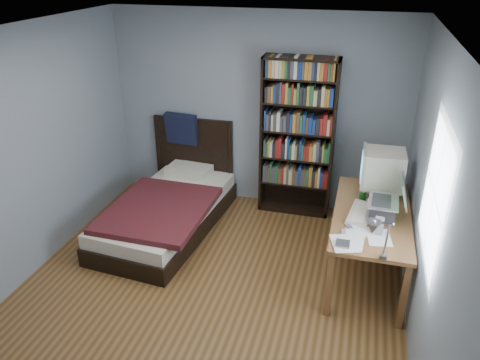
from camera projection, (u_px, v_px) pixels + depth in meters
The scene contains 14 objects.
room at pixel (206, 182), 4.13m from camera, with size 4.20×4.24×2.50m.
desk at pixel (369, 219), 5.19m from camera, with size 0.75×1.58×0.73m.
crt_monitor at pixel (381, 170), 4.94m from camera, with size 0.44×0.42×0.50m.
laptop at pixel (385, 207), 4.54m from camera, with size 0.37×0.38×0.45m.
desk_lamp at pixel (375, 230), 3.48m from camera, with size 0.23×0.50×0.60m.
keyboard at pixel (360, 213), 4.63m from camera, with size 0.20×0.50×0.03m, color #B8AD99.
speaker at pixel (379, 226), 4.30m from camera, with size 0.08×0.08×0.16m, color gray.
soda_can at pixel (363, 196), 4.88m from camera, with size 0.06×0.06×0.12m, color black.
mouse at pixel (369, 200), 4.89m from camera, with size 0.06×0.10×0.03m, color silver.
phone_silver at pixel (349, 226), 4.42m from camera, with size 0.05×0.11×0.02m, color #B5B4B9.
phone_grey at pixel (344, 232), 4.34m from camera, with size 0.04×0.08×0.02m, color gray.
external_drive at pixel (343, 244), 4.15m from camera, with size 0.12×0.12×0.03m, color gray.
bookshelf at pixel (297, 138), 5.80m from camera, with size 0.90×0.30×2.00m.
bed at pixel (169, 207), 5.76m from camera, with size 1.22×2.17×1.16m.
Camera 1 is at (1.29, -3.50, 3.06)m, focal length 35.00 mm.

